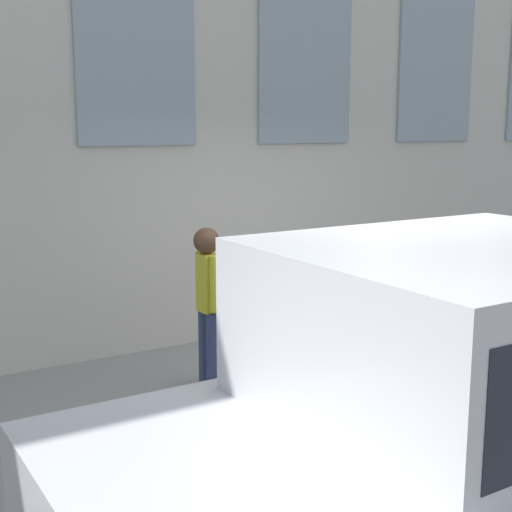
% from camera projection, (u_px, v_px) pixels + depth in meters
% --- Properties ---
extents(ground_plane, '(80.00, 80.00, 0.00)m').
position_uv_depth(ground_plane, '(380.00, 434.00, 5.51)').
color(ground_plane, '#514F4C').
extents(sidewalk, '(2.39, 60.00, 0.17)m').
position_uv_depth(sidewalk, '(292.00, 377.00, 6.49)').
color(sidewalk, gray).
rests_on(sidewalk, ground_plane).
extents(fire_hydrant, '(0.30, 0.42, 0.67)m').
position_uv_depth(fire_hydrant, '(305.00, 353.00, 5.85)').
color(fire_hydrant, red).
rests_on(fire_hydrant, sidewalk).
extents(person, '(0.33, 0.22, 1.36)m').
position_uv_depth(person, '(207.00, 292.00, 5.91)').
color(person, navy).
rests_on(person, sidewalk).
extents(parked_car_silver_near, '(2.00, 4.36, 1.76)m').
position_uv_depth(parked_car_silver_near, '(473.00, 396.00, 3.72)').
color(parked_car_silver_near, black).
rests_on(parked_car_silver_near, ground_plane).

